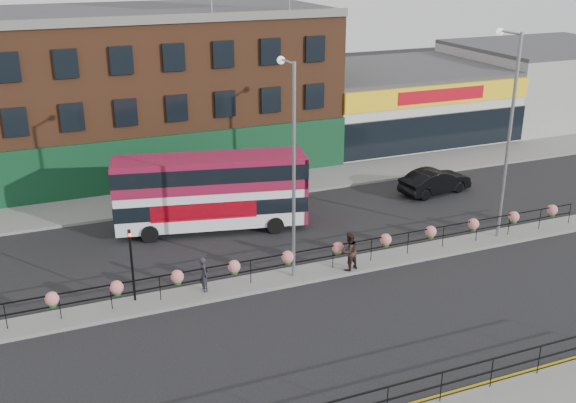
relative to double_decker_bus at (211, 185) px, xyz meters
name	(u,v)px	position (x,y,z in m)	size (l,w,h in m)	color
ground	(313,274)	(2.74, -6.76, -2.46)	(120.00, 120.00, 0.00)	black
north_pavement	(232,190)	(2.74, 5.24, -2.38)	(60.00, 4.00, 0.15)	slate
median	(313,273)	(2.74, -6.76, -2.38)	(60.00, 1.60, 0.15)	slate
yellow_line_inner	(433,397)	(2.74, -16.46, -2.45)	(60.00, 0.10, 0.01)	gold
yellow_line_outer	(436,400)	(2.74, -16.64, -2.45)	(60.00, 0.10, 0.01)	gold
brick_building	(136,89)	(-1.26, 13.19, 2.67)	(25.00, 12.21, 10.30)	brown
supermarket	(395,101)	(18.74, 13.14, 0.19)	(15.00, 12.25, 5.30)	silver
warehouse_east	(544,81)	(33.49, 13.24, 0.69)	(14.50, 12.00, 6.30)	#969692
median_railing	(313,253)	(2.74, -6.76, -1.41)	(30.04, 0.56, 1.23)	black
south_railing	(388,395)	(0.74, -16.86, -1.50)	(20.04, 0.05, 1.12)	black
double_decker_bus	(211,185)	(0.00, 0.00, 0.00)	(10.17, 4.38, 4.00)	white
car	(435,181)	(14.00, 0.28, -1.71)	(4.74, 2.22, 1.50)	black
pedestrian_a	(204,274)	(-2.33, -6.66, -1.53)	(0.37, 0.57, 1.56)	#23232D
pedestrian_b	(349,251)	(4.33, -7.21, -1.39)	(1.05, 0.92, 1.83)	black
lamp_column_west	(292,153)	(1.75, -6.57, 3.37)	(0.34, 1.68, 9.59)	gray
lamp_column_east	(508,119)	(13.12, -6.44, 3.76)	(0.37, 1.80, 10.23)	gray
traffic_light_median	(131,250)	(-5.26, -6.37, 0.01)	(0.15, 0.28, 3.65)	black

